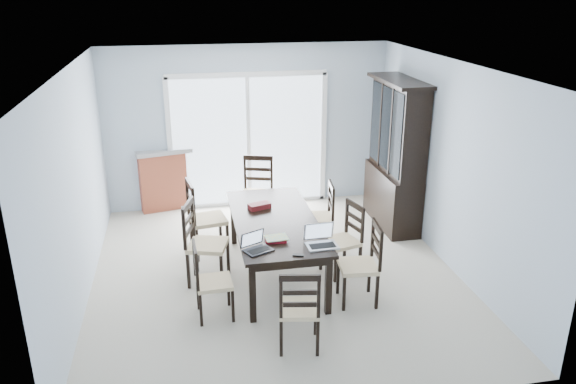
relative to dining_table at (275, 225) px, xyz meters
name	(u,v)px	position (x,y,z in m)	size (l,w,h in m)	color
floor	(275,274)	(0.00, 0.00, -0.67)	(5.00, 5.00, 0.00)	beige
ceiling	(274,66)	(0.00, 0.00, 1.93)	(5.00, 5.00, 0.00)	white
back_wall	(248,127)	(0.00, 2.50, 0.63)	(4.50, 0.02, 2.60)	#A9B9CA
wall_left	(76,190)	(-2.25, 0.00, 0.63)	(0.02, 5.00, 2.60)	#A9B9CA
wall_right	(450,166)	(2.25, 0.00, 0.63)	(0.02, 5.00, 2.60)	#A9B9CA
balcony	(243,186)	(0.00, 3.50, -0.72)	(4.50, 2.00, 0.10)	gray
railing	(236,140)	(0.00, 4.50, -0.12)	(4.50, 0.06, 1.10)	#99999E
dining_table	(275,225)	(0.00, 0.00, 0.00)	(1.00, 2.20, 0.75)	black
china_hutch	(396,156)	(2.02, 1.25, 0.40)	(0.50, 1.38, 2.20)	black
sliding_door	(249,140)	(0.00, 2.48, 0.41)	(2.52, 0.05, 2.18)	silver
chair_left_near	(206,273)	(-0.90, -0.81, -0.14)	(0.41, 0.40, 1.01)	black
chair_left_mid	(199,234)	(-0.93, 0.02, -0.04)	(0.57, 0.56, 1.19)	black
chair_left_far	(200,210)	(-0.88, 0.75, -0.04)	(0.53, 0.52, 1.21)	black
chair_right_near	(367,255)	(0.91, -0.82, -0.09)	(0.46, 0.45, 1.10)	black
chair_right_mid	(347,231)	(0.90, -0.10, -0.11)	(0.50, 0.49, 1.06)	black
chair_right_far	(323,209)	(0.79, 0.66, -0.11)	(0.46, 0.45, 1.07)	black
chair_end_near	(299,302)	(-0.04, -1.60, -0.12)	(0.46, 0.47, 1.05)	black
chair_end_far	(257,184)	(0.02, 1.66, -0.04)	(0.57, 0.58, 1.20)	black
laptop_dark	(258,247)	(-0.32, -0.81, 0.13)	(0.35, 0.31, 0.20)	black
laptop_silver	(322,242)	(0.38, -0.84, 0.13)	(0.35, 0.25, 0.24)	#BABABC
book_stack	(276,239)	(-0.09, -0.59, 0.10)	(0.27, 0.21, 0.04)	maroon
cell_phone	(298,255)	(0.08, -1.00, 0.08)	(0.12, 0.05, 0.01)	black
game_box	(259,206)	(-0.13, 0.39, 0.11)	(0.28, 0.14, 0.07)	#521016
hot_tub	(187,163)	(-1.00, 3.33, -0.17)	(2.26, 2.11, 1.00)	maroon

